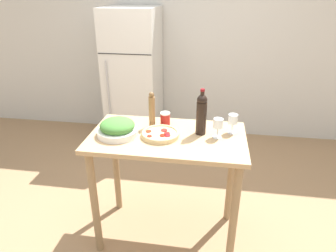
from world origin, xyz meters
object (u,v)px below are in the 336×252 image
object	(u,v)px
wine_glass_far	(233,120)
salad_bowl	(117,128)
wine_bottle	(201,113)
wine_glass_near	(218,124)
homemade_pizza	(160,134)
pepper_mill	(152,110)
refrigerator	(134,78)
salt_canister	(165,119)

from	to	relation	value
wine_glass_far	salad_bowl	xyz separation A→B (m)	(-0.81, -0.16, -0.05)
wine_bottle	wine_glass_near	size ratio (longest dim) A/B	2.36
wine_glass_far	homemade_pizza	bearing A→B (deg)	-164.69
wine_bottle	wine_glass_far	xyz separation A→B (m)	(0.23, 0.05, -0.06)
wine_glass_far	homemade_pizza	world-z (taller)	wine_glass_far
pepper_mill	salad_bowl	bearing A→B (deg)	-140.32
pepper_mill	refrigerator	bearing A→B (deg)	109.80
refrigerator	wine_bottle	size ratio (longest dim) A/B	4.98
salad_bowl	salt_canister	size ratio (longest dim) A/B	2.86
wine_bottle	salad_bowl	xyz separation A→B (m)	(-0.59, -0.11, -0.10)
refrigerator	pepper_mill	bearing A→B (deg)	-70.20
pepper_mill	homemade_pizza	distance (m)	0.22
refrigerator	salad_bowl	bearing A→B (deg)	-78.93
wine_bottle	wine_glass_far	distance (m)	0.24
wine_glass_far	wine_bottle	bearing A→B (deg)	-167.94
homemade_pizza	wine_bottle	bearing A→B (deg)	17.84
wine_bottle	salt_canister	bearing A→B (deg)	158.93
refrigerator	salt_canister	size ratio (longest dim) A/B	16.36
wine_glass_near	pepper_mill	distance (m)	0.51
refrigerator	wine_bottle	distance (m)	1.86
wine_bottle	homemade_pizza	xyz separation A→B (m)	(-0.28, -0.09, -0.14)
wine_bottle	homemade_pizza	size ratio (longest dim) A/B	1.26
wine_glass_far	pepper_mill	size ratio (longest dim) A/B	0.52
wine_glass_far	homemade_pizza	distance (m)	0.53
refrigerator	wine_glass_near	size ratio (longest dim) A/B	11.77
wine_glass_near	salt_canister	xyz separation A→B (m)	(-0.40, 0.15, -0.05)
wine_bottle	homemade_pizza	distance (m)	0.33
wine_bottle	wine_glass_near	bearing A→B (deg)	-20.17
salad_bowl	homemade_pizza	distance (m)	0.31
wine_bottle	salad_bowl	distance (m)	0.61
pepper_mill	salad_bowl	world-z (taller)	pepper_mill
refrigerator	wine_glass_near	bearing A→B (deg)	-57.55
wine_bottle	wine_glass_far	world-z (taller)	wine_bottle
wine_glass_near	pepper_mill	bearing A→B (deg)	167.26
wine_glass_far	homemade_pizza	size ratio (longest dim) A/B	0.53
wine_bottle	salt_canister	world-z (taller)	wine_bottle
wine_glass_near	wine_glass_far	xyz separation A→B (m)	(0.11, 0.09, 0.00)
refrigerator	homemade_pizza	distance (m)	1.81
wine_glass_near	salt_canister	distance (m)	0.43
wine_glass_far	salt_canister	world-z (taller)	wine_glass_far
wine_glass_near	salad_bowl	xyz separation A→B (m)	(-0.71, -0.07, -0.05)
refrigerator	wine_glass_far	distance (m)	1.94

